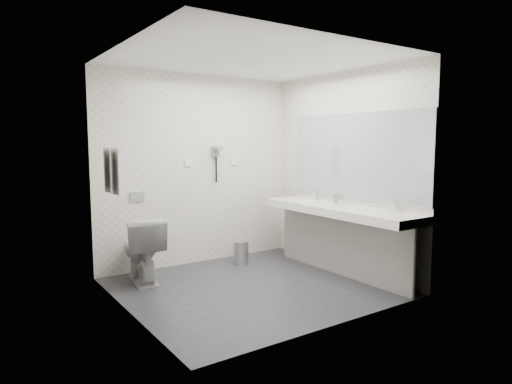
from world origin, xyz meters
TOP-DOWN VIEW (x-y plane):
  - floor at (0.00, 0.00)m, footprint 2.80×2.80m
  - ceiling at (0.00, 0.00)m, footprint 2.80×2.80m
  - wall_back at (0.00, 1.30)m, footprint 2.80×0.00m
  - wall_front at (0.00, -1.30)m, footprint 2.80×0.00m
  - wall_left at (-1.40, 0.00)m, footprint 0.00×2.60m
  - wall_right at (1.40, 0.00)m, footprint 0.00×2.60m
  - vanity_counter at (1.12, -0.20)m, footprint 0.55×2.20m
  - vanity_panel at (1.15, -0.20)m, footprint 0.03×2.15m
  - vanity_post_near at (1.18, -1.24)m, footprint 0.06×0.06m
  - vanity_post_far at (1.18, 0.84)m, footprint 0.06×0.06m
  - mirror at (1.39, -0.20)m, footprint 0.02×2.20m
  - basin_near at (1.12, -0.85)m, footprint 0.40×0.31m
  - basin_far at (1.12, 0.45)m, footprint 0.40×0.31m
  - faucet_near at (1.32, -0.85)m, footprint 0.04×0.04m
  - faucet_far at (1.32, 0.45)m, footprint 0.04×0.04m
  - soap_bottle_a at (1.14, -0.21)m, footprint 0.06×0.06m
  - glass_left at (1.30, 0.03)m, footprint 0.08×0.08m
  - glass_right at (1.34, 0.07)m, footprint 0.07×0.07m
  - toilet at (-0.95, 0.89)m, footprint 0.51×0.80m
  - flush_plate at (-0.85, 1.29)m, footprint 0.18×0.02m
  - pedal_bin at (0.41, 0.89)m, footprint 0.26×0.26m
  - bin_lid at (0.41, 0.89)m, footprint 0.21×0.21m
  - towel_rail at (-1.35, 0.55)m, footprint 0.02×0.62m
  - towel_near at (-1.34, 0.41)m, footprint 0.07×0.24m
  - towel_far at (-1.34, 0.69)m, footprint 0.07×0.24m
  - dryer_cradle at (0.25, 1.27)m, footprint 0.10×0.04m
  - dryer_barrel at (0.25, 1.20)m, footprint 0.08×0.14m
  - dryer_cord at (0.25, 1.26)m, footprint 0.02×0.02m
  - switch_plate_a at (-0.15, 1.29)m, footprint 0.09×0.02m
  - switch_plate_b at (0.55, 1.29)m, footprint 0.09×0.02m

SIDE VIEW (x-z plane):
  - floor at x=0.00m, z-range 0.00..0.00m
  - pedal_bin at x=0.41m, z-range 0.00..0.29m
  - bin_lid at x=0.41m, z-range 0.29..0.31m
  - vanity_panel at x=1.15m, z-range 0.00..0.75m
  - vanity_post_near at x=1.18m, z-range 0.00..0.75m
  - vanity_post_far at x=1.18m, z-range 0.00..0.75m
  - toilet at x=-0.95m, z-range 0.00..0.77m
  - vanity_counter at x=1.12m, z-range 0.75..0.85m
  - basin_near at x=1.12m, z-range 0.81..0.86m
  - basin_far at x=1.12m, z-range 0.81..0.86m
  - soap_bottle_a at x=1.14m, z-range 0.85..0.95m
  - glass_left at x=1.30m, z-range 0.85..0.96m
  - glass_right at x=1.34m, z-range 0.85..0.96m
  - faucet_near at x=1.32m, z-range 0.85..1.00m
  - faucet_far at x=1.32m, z-range 0.85..1.00m
  - flush_plate at x=-0.85m, z-range 0.89..1.01m
  - wall_back at x=0.00m, z-range -0.15..2.65m
  - wall_front at x=0.00m, z-range -0.15..2.65m
  - wall_left at x=-1.40m, z-range -0.05..2.55m
  - wall_right at x=1.40m, z-range -0.05..2.55m
  - dryer_cord at x=0.25m, z-range 1.07..1.43m
  - towel_near at x=-1.34m, z-range 1.09..1.57m
  - towel_far at x=-1.34m, z-range 1.09..1.57m
  - switch_plate_a at x=-0.15m, z-range 1.31..1.40m
  - switch_plate_b at x=0.55m, z-range 1.31..1.40m
  - mirror at x=1.39m, z-range 0.92..1.98m
  - dryer_cradle at x=0.25m, z-range 1.43..1.57m
  - dryer_barrel at x=0.25m, z-range 1.49..1.57m
  - towel_rail at x=-1.35m, z-range 1.54..1.56m
  - ceiling at x=0.00m, z-range 2.50..2.50m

